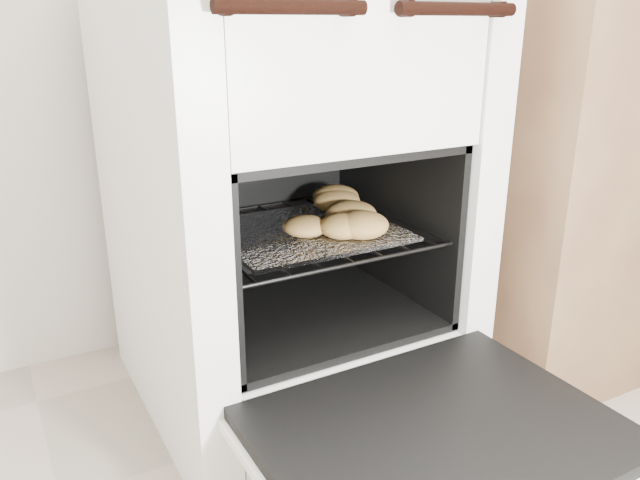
# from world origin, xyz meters

# --- Properties ---
(stove) EXTENTS (0.61, 0.68, 0.93)m
(stove) POSITION_xyz_m (-0.16, 1.16, 0.45)
(stove) COLOR white
(stove) RESTS_ON ground
(oven_door) EXTENTS (0.55, 0.42, 0.04)m
(oven_door) POSITION_xyz_m (-0.16, 0.65, 0.20)
(oven_door) COLOR black
(oven_door) RESTS_ON stove
(oven_rack) EXTENTS (0.44, 0.42, 0.01)m
(oven_rack) POSITION_xyz_m (-0.16, 1.10, 0.40)
(oven_rack) COLOR black
(oven_rack) RESTS_ON stove
(foil_sheet) EXTENTS (0.34, 0.30, 0.01)m
(foil_sheet) POSITION_xyz_m (-0.16, 1.08, 0.40)
(foil_sheet) COLOR white
(foil_sheet) RESTS_ON oven_rack
(baked_rolls) EXTENTS (0.26, 0.32, 0.05)m
(baked_rolls) POSITION_xyz_m (-0.08, 1.07, 0.43)
(baked_rolls) COLOR #B78C49
(baked_rolls) RESTS_ON foil_sheet
(counter) EXTENTS (0.95, 0.64, 0.95)m
(counter) POSITION_xyz_m (0.70, 1.09, 0.47)
(counter) COLOR brown
(counter) RESTS_ON ground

